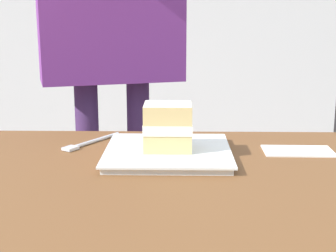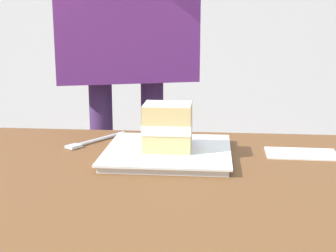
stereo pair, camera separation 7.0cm
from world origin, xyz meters
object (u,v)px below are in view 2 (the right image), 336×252
dessert_plate (168,152)px  cake_slice (168,127)px  paper_napkin (301,154)px  dessert_fork (93,141)px

dessert_plate → cake_slice: bearing=-90.6°
paper_napkin → cake_slice: bearing=-170.6°
dessert_plate → dessert_fork: dessert_plate is taller
cake_slice → dessert_plate: bearing=89.4°
paper_napkin → dessert_fork: bearing=173.4°
cake_slice → paper_napkin: cake_slice is taller
dessert_plate → cake_slice: (-0.00, -0.01, 0.05)m
dessert_fork → paper_napkin: bearing=-6.6°
cake_slice → dessert_fork: size_ratio=0.63×
cake_slice → dessert_fork: 0.21m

